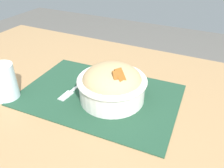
{
  "coord_description": "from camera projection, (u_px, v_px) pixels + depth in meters",
  "views": [
    {
      "loc": [
        -0.3,
        0.48,
        1.14
      ],
      "look_at": [
        -0.07,
        -0.01,
        0.79
      ],
      "focal_mm": 36.3,
      "sensor_mm": 36.0,
      "label": 1
    }
  ],
  "objects": [
    {
      "name": "placemat",
      "position": [
        99.0,
        95.0,
        0.68
      ],
      "size": [
        0.48,
        0.33,
        0.0
      ],
      "primitive_type": "cube",
      "rotation": [
        0.0,
        0.0,
        0.04
      ],
      "color": "#1E422D",
      "rests_on": "table"
    },
    {
      "name": "bowl",
      "position": [
        112.0,
        84.0,
        0.64
      ],
      "size": [
        0.24,
        0.24,
        0.12
      ],
      "color": "silver",
      "rests_on": "placemat"
    },
    {
      "name": "drinking_glass",
      "position": [
        4.0,
        84.0,
        0.65
      ],
      "size": [
        0.07,
        0.07,
        0.11
      ],
      "color": "silver",
      "rests_on": "table"
    },
    {
      "name": "fork",
      "position": [
        72.0,
        91.0,
        0.7
      ],
      "size": [
        0.02,
        0.13,
        0.0
      ],
      "color": "silver",
      "rests_on": "placemat"
    },
    {
      "name": "table",
      "position": [
        93.0,
        112.0,
        0.72
      ],
      "size": [
        1.37,
        0.81,
        0.74
      ],
      "color": "#99754C",
      "rests_on": "ground_plane"
    }
  ]
}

